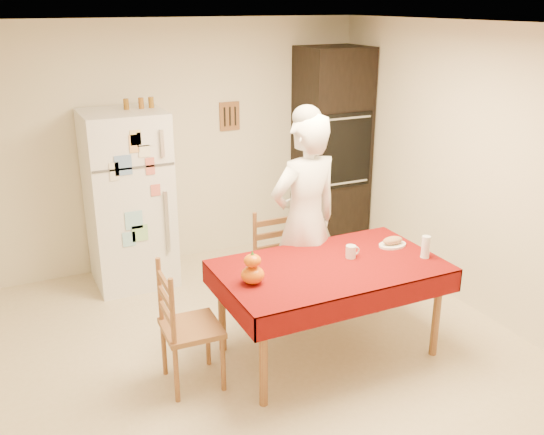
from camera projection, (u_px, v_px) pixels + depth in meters
floor at (274, 358)px, 4.77m from camera, size 4.50×4.50×0.00m
room_shell at (275, 157)px, 4.22m from camera, size 4.02×4.52×2.51m
refrigerator at (129, 199)px, 5.81m from camera, size 0.75×0.74×1.70m
oven_cabinet at (332, 149)px, 6.69m from camera, size 0.70×0.62×2.20m
dining_table at (330, 273)px, 4.61m from camera, size 1.70×1.00×0.76m
chair_far at (279, 261)px, 5.28m from camera, size 0.42×0.40×0.95m
chair_left at (182, 323)px, 4.27m from camera, size 0.42×0.44×0.95m
seated_woman at (305, 222)px, 5.03m from camera, size 0.72×0.53×1.83m
coffee_mug at (351, 252)px, 4.70m from camera, size 0.08×0.08×0.10m
pumpkin_lower at (253, 275)px, 4.27m from camera, size 0.17×0.17×0.13m
pumpkin_upper at (253, 261)px, 4.24m from camera, size 0.12×0.12×0.09m
wine_glass at (426, 247)px, 4.69m from camera, size 0.07×0.07×0.18m
bread_plate at (392, 245)px, 4.94m from camera, size 0.24×0.24×0.02m
bread_loaf at (393, 240)px, 4.92m from camera, size 0.18×0.10×0.06m
spice_jar_left at (126, 104)px, 5.57m from camera, size 0.05×0.05×0.10m
spice_jar_mid at (141, 103)px, 5.63m from camera, size 0.05×0.05×0.10m
spice_jar_right at (151, 102)px, 5.67m from camera, size 0.05×0.05×0.10m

